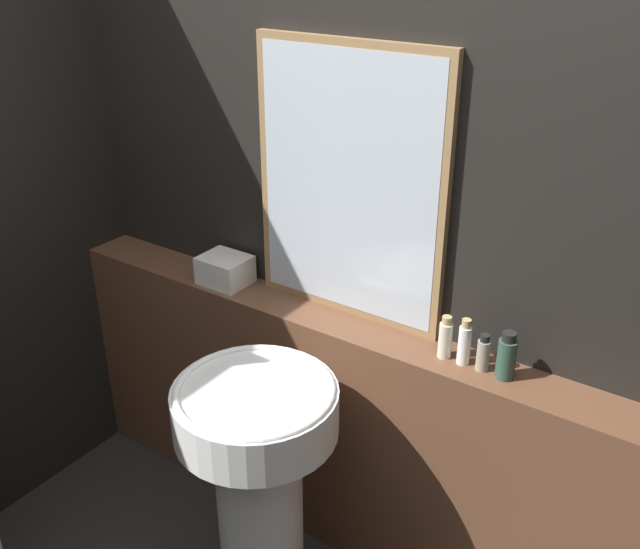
% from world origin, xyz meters
% --- Properties ---
extents(wall_back, '(8.00, 0.06, 2.50)m').
position_xyz_m(wall_back, '(0.00, 1.37, 1.25)').
color(wall_back, black).
rests_on(wall_back, ground_plane).
extents(vanity_counter, '(2.24, 0.19, 0.93)m').
position_xyz_m(vanity_counter, '(0.00, 1.24, 0.47)').
color(vanity_counter, brown).
rests_on(vanity_counter, ground_plane).
extents(pedestal_sink, '(0.50, 0.50, 0.91)m').
position_xyz_m(pedestal_sink, '(0.02, 0.81, 0.57)').
color(pedestal_sink, white).
rests_on(pedestal_sink, ground_plane).
extents(mirror, '(0.69, 0.03, 0.90)m').
position_xyz_m(mirror, '(0.01, 1.32, 1.38)').
color(mirror, '#937047').
rests_on(mirror, vanity_counter).
extents(towel_stack, '(0.18, 0.15, 0.10)m').
position_xyz_m(towel_stack, '(-0.47, 1.24, 0.98)').
color(towel_stack, silver).
rests_on(towel_stack, vanity_counter).
extents(shampoo_bottle, '(0.04, 0.04, 0.14)m').
position_xyz_m(shampoo_bottle, '(0.42, 1.24, 1.00)').
color(shampoo_bottle, beige).
rests_on(shampoo_bottle, vanity_counter).
extents(conditioner_bottle, '(0.04, 0.04, 0.15)m').
position_xyz_m(conditioner_bottle, '(0.48, 1.24, 1.00)').
color(conditioner_bottle, white).
rests_on(conditioner_bottle, vanity_counter).
extents(lotion_bottle, '(0.04, 0.04, 0.12)m').
position_xyz_m(lotion_bottle, '(0.54, 1.24, 0.99)').
color(lotion_bottle, gray).
rests_on(lotion_bottle, vanity_counter).
extents(body_wash_bottle, '(0.06, 0.06, 0.15)m').
position_xyz_m(body_wash_bottle, '(0.61, 1.24, 1.00)').
color(body_wash_bottle, '#2D4C3D').
rests_on(body_wash_bottle, vanity_counter).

